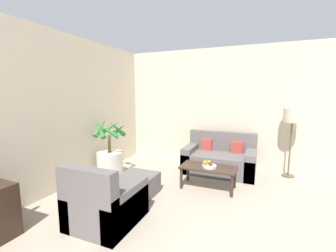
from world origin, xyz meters
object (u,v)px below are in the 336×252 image
Objects in this scene: floor_lamp at (292,119)px; apple_red at (211,164)px; armchair at (105,203)px; sofa_loveseat at (219,159)px; orange_fruit at (205,163)px; apple_green at (209,162)px; ottoman at (138,184)px; coffee_table at (208,170)px; fruit_bowl at (209,166)px; potted_palm at (110,157)px.

floor_lamp is 1.97m from apple_red.
sofa_loveseat is at bearing 68.14° from armchair.
apple_red is 0.08× the size of armchair.
orange_fruit is (-1.42, -1.27, -0.69)m from floor_lamp.
sofa_loveseat reaches higher than apple_green.
apple_red is 0.11× the size of ottoman.
apple_green is at bearing -138.56° from floor_lamp.
armchair reaches higher than orange_fruit.
sofa_loveseat is 0.93m from coffee_table.
floor_lamp is at bearing 42.89° from fruit_bowl.
apple_red is at bearing 55.86° from armchair.
ottoman is at bearing -123.31° from sofa_loveseat.
coffee_table is at bearing 51.36° from orange_fruit.
armchair is 0.91m from ottoman.
fruit_bowl is (2.00, 0.12, 0.04)m from potted_palm.
sofa_loveseat is 2.45× the size of ottoman.
coffee_table is at bearing -168.11° from apple_green.
potted_palm is 2.06× the size of ottoman.
floor_lamp is 2.02m from orange_fruit.
apple_green is (-0.04, 0.08, 0.00)m from apple_red.
floor_lamp is at bearing 38.25° from ottoman.
orange_fruit is (-0.10, 0.02, 0.00)m from apple_red.
coffee_table is at bearing -92.14° from sofa_loveseat.
sofa_loveseat is 0.95m from apple_green.
armchair reaches higher than ottoman.
fruit_bowl is 0.08m from apple_green.
fruit_bowl is 3.60× the size of apple_red.
orange_fruit is at bearing -128.64° from coffee_table.
potted_palm is 16.72× the size of apple_green.
coffee_table is at bearing -138.72° from floor_lamp.
ottoman is (-0.05, 0.91, -0.10)m from armchair.
floor_lamp is 3.76m from armchair.
potted_palm reaches higher than fruit_bowl.
floor_lamp is at bearing 41.44° from apple_green.
apple_green is 1.88m from armchair.
sofa_loveseat is 1.73× the size of armchair.
potted_palm is 15.80× the size of orange_fruit.
ottoman is (-1.03, -0.69, -0.31)m from apple_green.
apple_green is (0.01, 0.00, 0.14)m from coffee_table.
fruit_bowl is at bearing 3.47° from potted_palm.
apple_red is 1.28m from ottoman.
armchair reaches higher than apple_green.
ottoman is at bearing -147.37° from orange_fruit.
floor_lamp is 1.44× the size of coffee_table.
floor_lamp is 3.22m from ottoman.
floor_lamp reaches higher than potted_palm.
apple_green is (-0.02, 0.05, 0.06)m from fruit_bowl.
coffee_table is at bearing 58.47° from armchair.
fruit_bowl is 3.14× the size of orange_fruit.
ottoman is (-1.06, -1.61, -0.11)m from sofa_loveseat.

